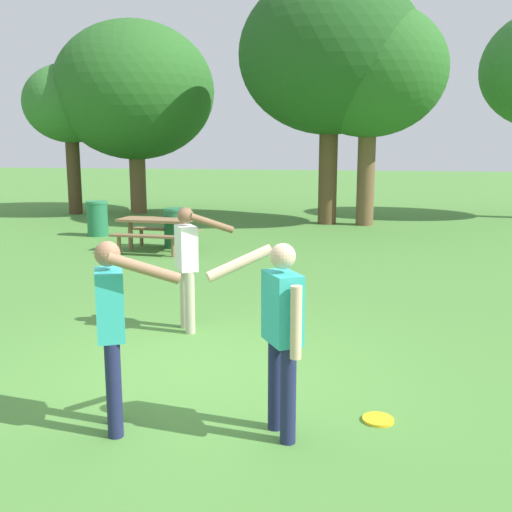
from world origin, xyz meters
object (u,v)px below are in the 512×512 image
(person_thrower, at_px, (187,259))
(tree_slender_mid, at_px, (369,72))
(trash_can_beside_table, at_px, (176,228))
(frisbee, at_px, (378,420))
(trash_can_further_along, at_px, (97,218))
(person_bystander, at_px, (112,322))
(tree_tall_left, at_px, (70,105))
(tree_broad_center, at_px, (135,92))
(person_catcher, at_px, (281,326))
(picnic_table_near, at_px, (156,227))
(tree_far_right, at_px, (330,56))

(person_thrower, bearing_deg, tree_slender_mid, 81.58)
(trash_can_beside_table, bearing_deg, frisbee, -58.36)
(trash_can_further_along, distance_m, tree_slender_mid, 9.14)
(person_bystander, xyz_separation_m, tree_tall_left, (-9.22, 15.11, 2.95))
(person_bystander, xyz_separation_m, tree_broad_center, (-7.05, 15.88, 3.44))
(tree_broad_center, bearing_deg, tree_slender_mid, -10.68)
(person_catcher, distance_m, trash_can_further_along, 12.29)
(tree_broad_center, bearing_deg, picnic_table_near, -62.67)
(person_catcher, relative_size, tree_broad_center, 0.24)
(tree_tall_left, relative_size, tree_broad_center, 0.78)
(picnic_table_near, relative_size, trash_can_further_along, 1.80)
(tree_tall_left, distance_m, tree_broad_center, 2.35)
(person_catcher, distance_m, tree_tall_left, 18.52)
(person_thrower, xyz_separation_m, picnic_table_near, (-2.81, 5.56, -0.40))
(picnic_table_near, bearing_deg, tree_tall_left, 131.84)
(person_catcher, distance_m, tree_far_right, 14.79)
(trash_can_further_along, relative_size, tree_broad_center, 0.14)
(person_thrower, relative_size, tree_tall_left, 0.31)
(trash_can_beside_table, height_order, trash_can_further_along, same)
(picnic_table_near, bearing_deg, trash_can_further_along, 143.01)
(person_bystander, relative_size, trash_can_beside_table, 1.71)
(person_catcher, height_order, person_bystander, same)
(person_thrower, distance_m, tree_slender_mid, 12.22)
(person_thrower, bearing_deg, tree_broad_center, 117.10)
(person_bystander, distance_m, tree_broad_center, 17.71)
(frisbee, distance_m, picnic_table_near, 9.35)
(tree_tall_left, bearing_deg, trash_can_further_along, -54.07)
(person_catcher, relative_size, picnic_table_near, 0.95)
(person_bystander, distance_m, frisbee, 2.47)
(tree_far_right, height_order, tree_slender_mid, tree_far_right)
(person_bystander, bearing_deg, picnic_table_near, 110.73)
(picnic_table_near, bearing_deg, tree_slender_mid, 52.88)
(tree_slender_mid, bearing_deg, tree_tall_left, 175.60)
(person_catcher, bearing_deg, frisbee, 29.86)
(tree_far_right, xyz_separation_m, tree_slender_mid, (1.19, -0.05, -0.52))
(tree_tall_left, distance_m, tree_far_right, 9.51)
(picnic_table_near, bearing_deg, trash_can_beside_table, 65.56)
(person_bystander, bearing_deg, tree_broad_center, 113.95)
(picnic_table_near, relative_size, trash_can_beside_table, 1.80)
(trash_can_beside_table, height_order, tree_broad_center, tree_broad_center)
(person_catcher, relative_size, person_bystander, 1.00)
(person_thrower, relative_size, trash_can_further_along, 1.71)
(trash_can_further_along, xyz_separation_m, tree_far_right, (5.87, 4.09, 4.69))
(picnic_table_near, distance_m, trash_can_beside_table, 0.64)
(trash_can_beside_table, distance_m, tree_tall_left, 9.50)
(person_catcher, xyz_separation_m, frisbee, (0.80, 0.46, -0.95))
(frisbee, height_order, picnic_table_near, picnic_table_near)
(picnic_table_near, height_order, trash_can_beside_table, trash_can_beside_table)
(person_catcher, relative_size, tree_far_right, 0.22)
(picnic_table_near, height_order, tree_slender_mid, tree_slender_mid)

